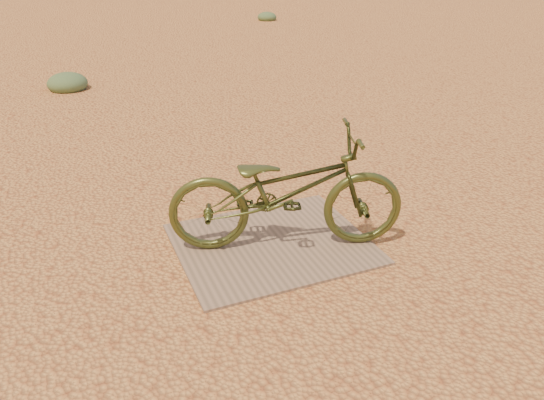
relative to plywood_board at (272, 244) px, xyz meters
name	(u,v)px	position (x,y,z in m)	size (l,w,h in m)	color
ground	(208,259)	(-0.54, -0.01, -0.01)	(120.00, 120.00, 0.00)	tan
plywood_board	(272,244)	(0.00, 0.00, 0.00)	(1.51, 1.27, 0.02)	#886D5B
bicycle	(287,191)	(0.09, -0.07, 0.49)	(0.64, 1.82, 0.96)	#3E4820
kale_a	(69,89)	(-1.20, 5.78, -0.01)	(0.64, 0.64, 0.35)	#58724C
kale_b	(267,20)	(4.78, 11.80, -0.01)	(0.56, 0.56, 0.31)	#58724C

